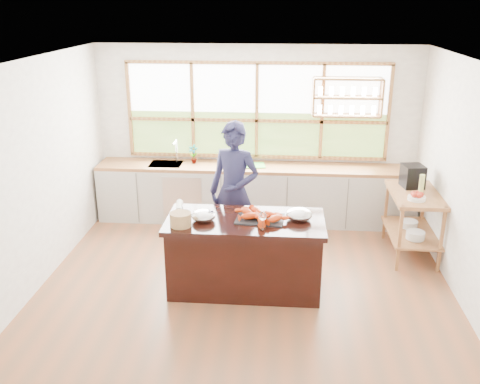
# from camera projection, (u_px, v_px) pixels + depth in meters

# --- Properties ---
(ground_plane) EXTENTS (5.00, 5.00, 0.00)m
(ground_plane) POSITION_uv_depth(u_px,v_px,m) (246.00, 279.00, 6.72)
(ground_plane) COLOR brown
(room_shell) EXTENTS (5.02, 4.52, 2.71)m
(room_shell) POSITION_uv_depth(u_px,v_px,m) (252.00, 134.00, 6.61)
(room_shell) COLOR white
(room_shell) RESTS_ON ground_plane
(back_counter) EXTENTS (4.90, 0.63, 0.90)m
(back_counter) POSITION_uv_depth(u_px,v_px,m) (254.00, 193.00, 8.39)
(back_counter) COLOR #B8B6AE
(back_counter) RESTS_ON ground_plane
(right_shelf_unit) EXTENTS (0.62, 1.10, 0.90)m
(right_shelf_unit) POSITION_uv_depth(u_px,v_px,m) (413.00, 214.00, 7.18)
(right_shelf_unit) COLOR #9E6439
(right_shelf_unit) RESTS_ON ground_plane
(island) EXTENTS (1.85, 0.90, 0.90)m
(island) POSITION_uv_depth(u_px,v_px,m) (245.00, 254.00, 6.38)
(island) COLOR black
(island) RESTS_ON ground_plane
(cook) EXTENTS (0.79, 0.64, 1.88)m
(cook) POSITION_uv_depth(u_px,v_px,m) (234.00, 192.00, 7.00)
(cook) COLOR #1C1C3C
(cook) RESTS_ON ground_plane
(potted_plant) EXTENTS (0.17, 0.13, 0.29)m
(potted_plant) POSITION_uv_depth(u_px,v_px,m) (193.00, 154.00, 8.32)
(potted_plant) COLOR slate
(potted_plant) RESTS_ON back_counter
(cutting_board) EXTENTS (0.44, 0.36, 0.01)m
(cutting_board) POSITION_uv_depth(u_px,v_px,m) (252.00, 165.00, 8.24)
(cutting_board) COLOR green
(cutting_board) RESTS_ON back_counter
(espresso_machine) EXTENTS (0.31, 0.33, 0.31)m
(espresso_machine) POSITION_uv_depth(u_px,v_px,m) (413.00, 176.00, 7.27)
(espresso_machine) COLOR black
(espresso_machine) RESTS_ON right_shelf_unit
(wine_bottle) EXTENTS (0.08, 0.08, 0.27)m
(wine_bottle) POSITION_uv_depth(u_px,v_px,m) (421.00, 185.00, 6.99)
(wine_bottle) COLOR #B4C05F
(wine_bottle) RESTS_ON right_shelf_unit
(fruit_bowl) EXTENTS (0.23, 0.23, 0.11)m
(fruit_bowl) POSITION_uv_depth(u_px,v_px,m) (417.00, 197.00, 6.82)
(fruit_bowl) COLOR silver
(fruit_bowl) RESTS_ON right_shelf_unit
(slate_board) EXTENTS (0.58, 0.45, 0.02)m
(slate_board) POSITION_uv_depth(u_px,v_px,m) (260.00, 219.00, 6.22)
(slate_board) COLOR black
(slate_board) RESTS_ON island
(lobster_pile) EXTENTS (0.55, 0.48, 0.08)m
(lobster_pile) POSITION_uv_depth(u_px,v_px,m) (259.00, 215.00, 6.20)
(lobster_pile) COLOR #C83D07
(lobster_pile) RESTS_ON slate_board
(mixing_bowl_left) EXTENTS (0.28, 0.28, 0.14)m
(mixing_bowl_left) POSITION_uv_depth(u_px,v_px,m) (204.00, 216.00, 6.18)
(mixing_bowl_left) COLOR silver
(mixing_bowl_left) RESTS_ON island
(mixing_bowl_right) EXTENTS (0.31, 0.31, 0.15)m
(mixing_bowl_right) POSITION_uv_depth(u_px,v_px,m) (299.00, 215.00, 6.20)
(mixing_bowl_right) COLOR silver
(mixing_bowl_right) RESTS_ON island
(wine_glass) EXTENTS (0.08, 0.08, 0.22)m
(wine_glass) POSITION_uv_depth(u_px,v_px,m) (263.00, 217.00, 5.89)
(wine_glass) COLOR white
(wine_glass) RESTS_ON island
(wicker_basket) EXTENTS (0.25, 0.25, 0.16)m
(wicker_basket) POSITION_uv_depth(u_px,v_px,m) (181.00, 219.00, 6.03)
(wicker_basket) COLOR #A27F50
(wicker_basket) RESTS_ON island
(parchment_roll) EXTENTS (0.12, 0.31, 0.08)m
(parchment_roll) POSITION_uv_depth(u_px,v_px,m) (179.00, 207.00, 6.51)
(parchment_roll) COLOR silver
(parchment_roll) RESTS_ON island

